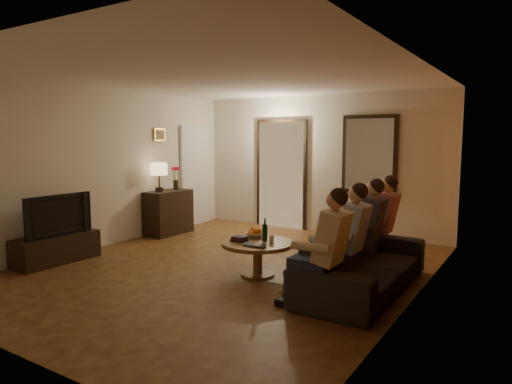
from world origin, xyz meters
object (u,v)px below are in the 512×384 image
Objects in this scene: tv at (55,215)px; sofa at (365,263)px; laptop at (252,246)px; tv_stand at (56,249)px; table_lamp at (159,177)px; person_b at (348,244)px; wine_bottle at (265,229)px; person_d at (380,227)px; dresser at (168,212)px; person_a at (326,256)px; coffee_table at (258,259)px; dog at (305,276)px; person_c at (366,235)px; bowl at (255,235)px.

sofa is (4.17, 1.21, -0.37)m from tv.
sofa is 1.36m from laptop.
tv_stand is 0.53× the size of sofa.
table_lamp is at bearing 90.00° from tv_stand.
person_b is 1.24m from wine_bottle.
sofa is 0.95m from person_d.
dresser is at bearing 160.78° from person_b.
person_a is (4.07, -1.80, -0.49)m from table_lamp.
dresser is 3.10m from coffee_table.
dog reaches higher than coffee_table.
tv_stand is at bearing 0.00° from tv.
tv is at bearing -167.35° from person_b.
person_a reaches higher than dresser.
person_a is at bearing -26.38° from dresser.
table_lamp is 2.29m from tv_stand.
dog is at bearing -34.77° from wine_bottle.
person_a is at bearing -23.84° from table_lamp.
tv_stand is at bearing -152.57° from person_d.
dresser is 4.16m from person_c.
laptop is at bearing -130.42° from person_d.
tv_stand is 4.19m from person_b.
person_b is (4.07, 0.91, 0.40)m from tv_stand.
coffee_table is at bearing -70.02° from tv.
person_c is (0.00, 0.60, 0.00)m from person_b.
sofa is at bearing -71.57° from person_c.
bowl is (-1.12, 0.74, 0.20)m from dog.
person_d is 3.65× the size of laptop.
bowl reaches higher than tv_stand.
dresser reaches higher than sofa.
person_d is at bearing 31.09° from bowl.
bowl is at bearing -64.71° from tv.
tv reaches higher than sofa.
table_lamp is 4.34m from sofa.
person_a reaches higher than tv.
person_a and person_c have the same top height.
table_lamp is at bearing 180.00° from person_d.
bowl is at bearing -22.67° from dresser.
sofa is 1.56m from bowl.
sofa is 0.95m from person_a.
table_lamp is at bearing 0.00° from tv.
coffee_table is (-1.27, -0.49, -0.38)m from person_c.
person_b reaches higher than tv_stand.
person_a is 1.20m from person_c.
person_d is 2.14× the size of dog.
person_b is 0.60m from person_c.
person_a is (4.07, 0.31, 0.40)m from tv_stand.
sofa reaches higher than bowl.
table_lamp is at bearing -90.00° from dresser.
tv_stand is at bearing -90.00° from dresser.
table_lamp reaches higher than person_c.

